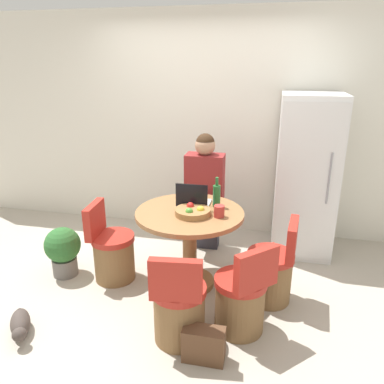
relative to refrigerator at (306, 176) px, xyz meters
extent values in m
plane|color=#B2A899|center=(-1.16, -1.10, -0.86)|extent=(12.00, 12.00, 0.00)
cube|color=silver|center=(-1.16, 0.39, 0.44)|extent=(7.00, 0.06, 2.60)
cube|color=white|center=(0.00, 0.01, 0.00)|extent=(0.63, 0.68, 1.73)
cube|color=silver|center=(0.00, -0.34, 0.00)|extent=(0.60, 0.01, 1.62)
cylinder|color=gray|center=(0.19, -0.35, 0.09)|extent=(0.02, 0.02, 0.52)
cylinder|color=olive|center=(-1.06, -0.99, -0.84)|extent=(0.46, 0.46, 0.05)
cylinder|color=olive|center=(-1.06, -0.99, -0.48)|extent=(0.13, 0.13, 0.66)
cylinder|color=olive|center=(-1.06, -0.99, -0.13)|extent=(0.98, 0.98, 0.04)
cylinder|color=brown|center=(-0.54, -1.52, -0.66)|extent=(0.39, 0.39, 0.40)
cylinder|color=#AD281E|center=(-0.54, -1.52, -0.43)|extent=(0.41, 0.41, 0.06)
cube|color=#AD281E|center=(-0.42, -1.64, -0.25)|extent=(0.31, 0.31, 0.31)
cylinder|color=brown|center=(-0.32, -1.07, -0.66)|extent=(0.39, 0.39, 0.40)
cylinder|color=#AD281E|center=(-0.32, -1.07, -0.43)|extent=(0.41, 0.41, 0.06)
cube|color=#AD281E|center=(-0.16, -1.09, -0.25)|extent=(0.11, 0.37, 0.31)
cylinder|color=brown|center=(-1.80, -1.04, -0.66)|extent=(0.39, 0.39, 0.40)
cylinder|color=#AD281E|center=(-1.80, -1.04, -0.43)|extent=(0.41, 0.41, 0.06)
cube|color=#AD281E|center=(-1.96, -1.05, -0.25)|extent=(0.10, 0.37, 0.31)
cylinder|color=brown|center=(-0.97, -1.73, -0.66)|extent=(0.39, 0.39, 0.40)
cylinder|color=#AD281E|center=(-0.97, -1.73, -0.43)|extent=(0.41, 0.41, 0.06)
cube|color=#AD281E|center=(-0.95, -1.89, -0.25)|extent=(0.37, 0.11, 0.31)
cube|color=#2D2D38|center=(-1.05, -0.18, -0.63)|extent=(0.28, 0.16, 0.46)
cube|color=#2D2D38|center=(-1.05, -0.24, -0.33)|extent=(0.32, 0.36, 0.14)
cube|color=maroon|center=(-1.05, -0.32, 0.00)|extent=(0.40, 0.22, 0.52)
sphere|color=tan|center=(-1.05, -0.32, 0.35)|extent=(0.21, 0.21, 0.21)
sphere|color=#382314|center=(-1.05, -0.32, 0.38)|extent=(0.19, 0.19, 0.19)
cube|color=#B7B7BC|center=(-1.05, -0.80, -0.10)|extent=(0.29, 0.25, 0.02)
cube|color=black|center=(-1.05, -0.93, 0.02)|extent=(0.29, 0.01, 0.22)
cylinder|color=olive|center=(-1.01, -1.06, -0.08)|extent=(0.31, 0.31, 0.05)
sphere|color=gold|center=(-0.94, -1.06, -0.05)|extent=(0.07, 0.07, 0.07)
sphere|color=red|center=(-1.05, -1.00, -0.05)|extent=(0.07, 0.07, 0.07)
sphere|color=#4C9333|center=(-1.03, -1.13, -0.05)|extent=(0.07, 0.07, 0.07)
cylinder|color=#B2332D|center=(-0.78, -1.05, -0.06)|extent=(0.09, 0.09, 0.10)
cylinder|color=#23602D|center=(-0.84, -0.82, -0.01)|extent=(0.07, 0.07, 0.20)
cylinder|color=#23602D|center=(-0.84, -0.82, 0.13)|extent=(0.03, 0.03, 0.08)
ellipsoid|color=#473D38|center=(-2.21, -1.93, -0.78)|extent=(0.30, 0.34, 0.16)
sphere|color=#473D38|center=(-2.11, -2.08, -0.75)|extent=(0.11, 0.11, 0.11)
cylinder|color=#473D38|center=(-2.29, -1.82, -0.76)|extent=(0.11, 0.13, 0.11)
cylinder|color=slate|center=(-2.31, -1.09, -0.77)|extent=(0.24, 0.24, 0.18)
sphere|color=#2D662D|center=(-2.31, -1.09, -0.53)|extent=(0.35, 0.35, 0.35)
cube|color=brown|center=(-0.75, -1.91, -0.73)|extent=(0.30, 0.14, 0.26)
camera|label=1|loc=(-0.37, -4.02, 1.17)|focal=35.00mm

